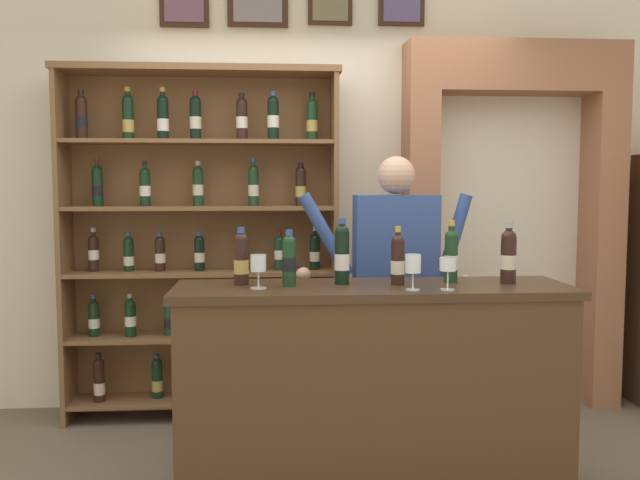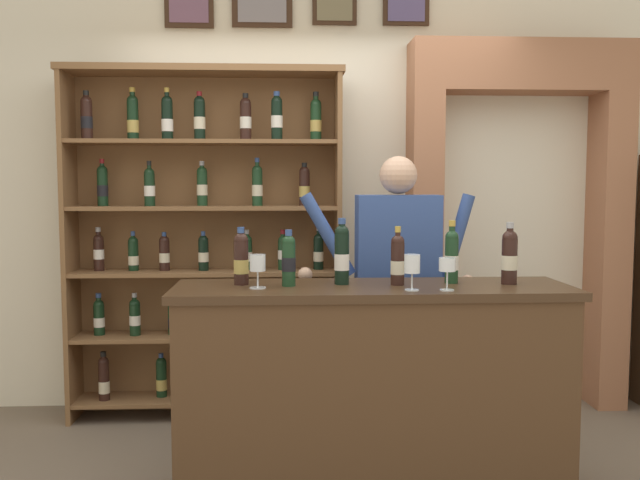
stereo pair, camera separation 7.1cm
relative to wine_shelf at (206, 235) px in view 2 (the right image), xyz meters
The scene contains 14 objects.
back_wall 0.93m from the wine_shelf, 22.03° to the left, with size 12.00×0.19×3.39m.
wine_shelf is the anchor object (origin of this frame).
archway_doorway 2.06m from the wine_shelf, ahead, with size 1.45×0.45×2.42m.
tasting_counter 1.65m from the wine_shelf, 52.68° to the right, with size 1.87×0.54×1.02m.
shopkeeper 1.31m from the wine_shelf, 29.90° to the right, with size 0.99×0.22×1.65m.
tasting_bottle_riserva 1.18m from the wine_shelf, 75.38° to the right, with size 0.07×0.07×0.27m.
tasting_bottle_bianco 1.30m from the wine_shelf, 66.40° to the right, with size 0.07×0.07×0.27m.
tasting_bottle_brunello 1.39m from the wine_shelf, 55.95° to the right, with size 0.07×0.07×0.32m.
tasting_bottle_super_tuscan 1.58m from the wine_shelf, 48.87° to the right, with size 0.07×0.07×0.28m.
tasting_bottle_rosso 1.73m from the wine_shelf, 41.03° to the right, with size 0.07×0.07×0.30m.
tasting_bottle_prosecco 1.97m from the wine_shelf, 36.85° to the right, with size 0.08×0.08×0.30m.
wine_glass_left 1.31m from the wine_shelf, 73.19° to the right, with size 0.07×0.07×0.16m.
wine_glass_spare 1.73m from the wine_shelf, 51.60° to the right, with size 0.07×0.07×0.16m.
wine_glass_right 1.84m from the wine_shelf, 47.96° to the right, with size 0.08×0.08×0.15m.
Camera 2 is at (-0.21, -3.12, 1.50)m, focal length 37.70 mm.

